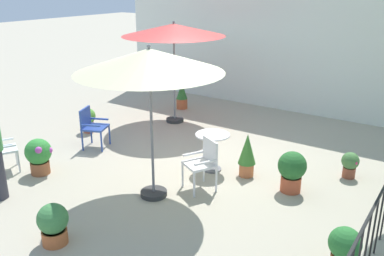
{
  "coord_description": "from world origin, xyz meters",
  "views": [
    {
      "loc": [
        4.13,
        -6.05,
        3.36
      ],
      "look_at": [
        0.0,
        0.04,
        0.76
      ],
      "focal_mm": 38.89,
      "sensor_mm": 36.0,
      "label": 1
    }
  ],
  "objects_px": {
    "patio_chair_2": "(203,160)",
    "potted_plant_2": "(182,96)",
    "potted_plant_1": "(53,223)",
    "potted_plant_4": "(344,248)",
    "patio_chair_0": "(92,125)",
    "potted_plant_7": "(39,155)",
    "potted_plant_5": "(88,119)",
    "cafe_table_0": "(212,145)",
    "potted_plant_0": "(247,154)",
    "patio_umbrella_1": "(174,31)",
    "potted_plant_3": "(292,169)",
    "potted_plant_6": "(350,164)",
    "patio_umbrella_0": "(149,62)"
  },
  "relations": [
    {
      "from": "patio_chair_0",
      "to": "potted_plant_3",
      "type": "height_order",
      "value": "patio_chair_0"
    },
    {
      "from": "potted_plant_3",
      "to": "potted_plant_5",
      "type": "distance_m",
      "value": 5.04
    },
    {
      "from": "potted_plant_4",
      "to": "potted_plant_6",
      "type": "distance_m",
      "value": 2.78
    },
    {
      "from": "patio_umbrella_1",
      "to": "patio_chair_0",
      "type": "relative_size",
      "value": 2.89
    },
    {
      "from": "patio_umbrella_1",
      "to": "patio_chair_0",
      "type": "xyz_separation_m",
      "value": [
        -0.43,
        -2.37,
        -1.75
      ]
    },
    {
      "from": "potted_plant_0",
      "to": "potted_plant_1",
      "type": "relative_size",
      "value": 1.37
    },
    {
      "from": "patio_umbrella_0",
      "to": "potted_plant_3",
      "type": "height_order",
      "value": "patio_umbrella_0"
    },
    {
      "from": "potted_plant_5",
      "to": "patio_umbrella_1",
      "type": "bearing_deg",
      "value": 55.37
    },
    {
      "from": "potted_plant_0",
      "to": "potted_plant_1",
      "type": "xyz_separation_m",
      "value": [
        -1.19,
        -3.32,
        -0.12
      ]
    },
    {
      "from": "patio_umbrella_0",
      "to": "patio_umbrella_1",
      "type": "distance_m",
      "value": 3.86
    },
    {
      "from": "potted_plant_1",
      "to": "potted_plant_7",
      "type": "height_order",
      "value": "potted_plant_7"
    },
    {
      "from": "potted_plant_0",
      "to": "potted_plant_3",
      "type": "relative_size",
      "value": 1.14
    },
    {
      "from": "patio_umbrella_0",
      "to": "potted_plant_2",
      "type": "bearing_deg",
      "value": 120.13
    },
    {
      "from": "patio_umbrella_1",
      "to": "patio_chair_2",
      "type": "relative_size",
      "value": 2.84
    },
    {
      "from": "patio_umbrella_0",
      "to": "potted_plant_1",
      "type": "height_order",
      "value": "patio_umbrella_0"
    },
    {
      "from": "patio_chair_0",
      "to": "patio_umbrella_0",
      "type": "bearing_deg",
      "value": -21.08
    },
    {
      "from": "potted_plant_5",
      "to": "cafe_table_0",
      "type": "bearing_deg",
      "value": -2.44
    },
    {
      "from": "potted_plant_1",
      "to": "potted_plant_7",
      "type": "xyz_separation_m",
      "value": [
        -2.0,
        1.27,
        0.06
      ]
    },
    {
      "from": "patio_chair_0",
      "to": "potted_plant_7",
      "type": "height_order",
      "value": "patio_chair_0"
    },
    {
      "from": "potted_plant_6",
      "to": "patio_chair_0",
      "type": "bearing_deg",
      "value": -162.25
    },
    {
      "from": "patio_chair_2",
      "to": "potted_plant_0",
      "type": "height_order",
      "value": "patio_chair_2"
    },
    {
      "from": "patio_umbrella_0",
      "to": "potted_plant_1",
      "type": "distance_m",
      "value": 2.64
    },
    {
      "from": "potted_plant_4",
      "to": "potted_plant_7",
      "type": "height_order",
      "value": "potted_plant_7"
    },
    {
      "from": "potted_plant_3",
      "to": "potted_plant_4",
      "type": "relative_size",
      "value": 1.17
    },
    {
      "from": "cafe_table_0",
      "to": "potted_plant_7",
      "type": "xyz_separation_m",
      "value": [
        -2.54,
        -1.91,
        -0.12
      ]
    },
    {
      "from": "patio_umbrella_0",
      "to": "potted_plant_0",
      "type": "height_order",
      "value": "patio_umbrella_0"
    },
    {
      "from": "potted_plant_2",
      "to": "potted_plant_7",
      "type": "distance_m",
      "value": 4.87
    },
    {
      "from": "potted_plant_0",
      "to": "potted_plant_1",
      "type": "height_order",
      "value": "potted_plant_0"
    },
    {
      "from": "potted_plant_5",
      "to": "patio_chair_0",
      "type": "bearing_deg",
      "value": -37.32
    },
    {
      "from": "patio_chair_0",
      "to": "potted_plant_5",
      "type": "xyz_separation_m",
      "value": [
        -0.79,
        0.6,
        -0.18
      ]
    },
    {
      "from": "potted_plant_6",
      "to": "potted_plant_7",
      "type": "distance_m",
      "value": 5.64
    },
    {
      "from": "patio_umbrella_0",
      "to": "potted_plant_2",
      "type": "distance_m",
      "value": 5.36
    },
    {
      "from": "patio_chair_2",
      "to": "potted_plant_2",
      "type": "xyz_separation_m",
      "value": [
        -3.06,
        3.66,
        -0.15
      ]
    },
    {
      "from": "patio_chair_0",
      "to": "potted_plant_5",
      "type": "bearing_deg",
      "value": 142.68
    },
    {
      "from": "patio_umbrella_1",
      "to": "potted_plant_1",
      "type": "bearing_deg",
      "value": -71.14
    },
    {
      "from": "potted_plant_4",
      "to": "potted_plant_6",
      "type": "xyz_separation_m",
      "value": [
        -0.62,
        2.71,
        -0.06
      ]
    },
    {
      "from": "patio_umbrella_1",
      "to": "potted_plant_0",
      "type": "height_order",
      "value": "patio_umbrella_1"
    },
    {
      "from": "potted_plant_5",
      "to": "potted_plant_6",
      "type": "relative_size",
      "value": 1.2
    },
    {
      "from": "potted_plant_7",
      "to": "potted_plant_1",
      "type": "bearing_deg",
      "value": -32.41
    },
    {
      "from": "potted_plant_1",
      "to": "potted_plant_3",
      "type": "bearing_deg",
      "value": 57.09
    },
    {
      "from": "potted_plant_3",
      "to": "potted_plant_5",
      "type": "bearing_deg",
      "value": 178.67
    },
    {
      "from": "potted_plant_7",
      "to": "potted_plant_2",
      "type": "bearing_deg",
      "value": 93.11
    },
    {
      "from": "patio_chair_0",
      "to": "patio_chair_2",
      "type": "distance_m",
      "value": 2.97
    },
    {
      "from": "potted_plant_7",
      "to": "cafe_table_0",
      "type": "bearing_deg",
      "value": 37.03
    },
    {
      "from": "potted_plant_6",
      "to": "potted_plant_5",
      "type": "bearing_deg",
      "value": -170.36
    },
    {
      "from": "patio_umbrella_0",
      "to": "potted_plant_6",
      "type": "height_order",
      "value": "patio_umbrella_0"
    },
    {
      "from": "potted_plant_1",
      "to": "potted_plant_4",
      "type": "height_order",
      "value": "potted_plant_4"
    },
    {
      "from": "patio_umbrella_0",
      "to": "potted_plant_7",
      "type": "xyz_separation_m",
      "value": [
        -2.26,
        -0.52,
        -1.85
      ]
    },
    {
      "from": "potted_plant_0",
      "to": "patio_umbrella_0",
      "type": "bearing_deg",
      "value": -121.11
    },
    {
      "from": "cafe_table_0",
      "to": "potted_plant_7",
      "type": "bearing_deg",
      "value": -142.97
    }
  ]
}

